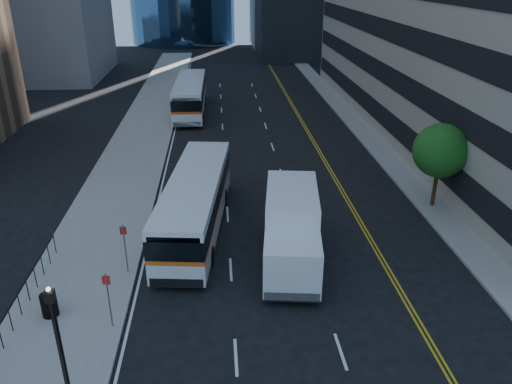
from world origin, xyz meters
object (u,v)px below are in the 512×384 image
lamp_post (59,344)px  box_truck (292,229)px  bus_rear (190,95)px  trash_can (49,305)px  bus_front (196,202)px  street_tree (441,151)px

lamp_post → box_truck: 12.04m
bus_rear → trash_can: bus_rear is taller
bus_front → box_truck: (4.75, -3.75, 0.13)m
lamp_post → trash_can: bearing=113.0°
lamp_post → bus_rear: 37.39m
lamp_post → bus_rear: lamp_post is taller
bus_front → trash_can: size_ratio=12.35×
bus_front → trash_can: (-5.84, -7.31, -1.06)m
lamp_post → trash_can: 5.73m
street_tree → bus_rear: street_tree is taller
lamp_post → box_truck: bearing=44.9°
bus_rear → lamp_post: bearing=-93.0°
lamp_post → box_truck: (8.50, 8.48, -0.89)m
street_tree → bus_front: street_tree is taller
street_tree → box_truck: size_ratio=0.68×
box_truck → trash_can: bearing=-154.0°
bus_front → bus_rear: 25.10m
lamp_post → box_truck: size_ratio=0.61×
bus_rear → box_truck: size_ratio=1.67×
bus_front → bus_rear: bus_rear is taller
lamp_post → bus_rear: bearing=86.3°
lamp_post → box_truck: lamp_post is taller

